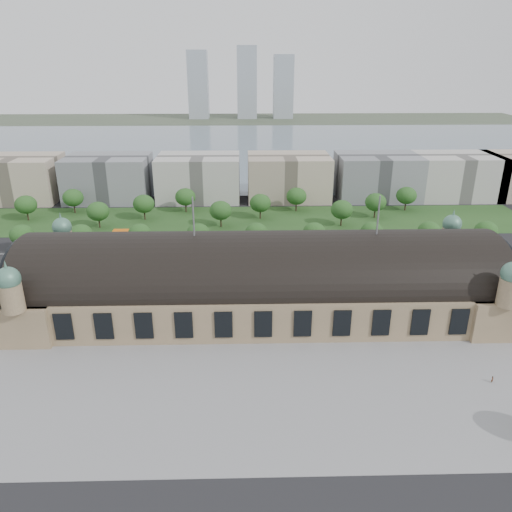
{
  "coord_description": "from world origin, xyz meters",
  "views": [
    {
      "loc": [
        -5.0,
        -141.09,
        76.32
      ],
      "look_at": [
        -1.19,
        11.58,
        14.0
      ],
      "focal_mm": 35.0,
      "sensor_mm": 36.0,
      "label": 1
    }
  ],
  "objects_px": {
    "bus_east": "(360,270)",
    "pedestrian_1": "(492,380)",
    "petrol_station": "(132,234)",
    "parked_car_1": "(109,279)",
    "traffic_car_3": "(169,264)",
    "parked_car_6": "(208,281)",
    "bus_mid": "(310,268)",
    "traffic_car_4": "(307,269)",
    "traffic_car_1": "(29,259)",
    "parked_car_4": "(150,277)",
    "parked_car_5": "(178,277)",
    "parked_car_3": "(85,277)",
    "traffic_car_5": "(349,256)",
    "traffic_car_2": "(110,271)",
    "traffic_car_6": "(466,270)",
    "parked_car_2": "(89,278)",
    "bus_west": "(245,271)",
    "parked_car_0": "(34,283)"
  },
  "relations": [
    {
      "from": "bus_east",
      "to": "pedestrian_1",
      "type": "xyz_separation_m",
      "value": [
        18.64,
        -66.34,
        -0.89
      ]
    },
    {
      "from": "petrol_station",
      "to": "parked_car_1",
      "type": "distance_m",
      "value": 41.82
    },
    {
      "from": "petrol_station",
      "to": "traffic_car_3",
      "type": "height_order",
      "value": "petrol_station"
    },
    {
      "from": "parked_car_6",
      "to": "bus_mid",
      "type": "distance_m",
      "value": 38.62
    },
    {
      "from": "traffic_car_4",
      "to": "traffic_car_1",
      "type": "bearing_deg",
      "value": -89.59
    },
    {
      "from": "parked_car_6",
      "to": "traffic_car_4",
      "type": "bearing_deg",
      "value": 65.4
    },
    {
      "from": "parked_car_4",
      "to": "pedestrian_1",
      "type": "relative_size",
      "value": 2.69
    },
    {
      "from": "petrol_station",
      "to": "parked_car_5",
      "type": "height_order",
      "value": "petrol_station"
    },
    {
      "from": "parked_car_4",
      "to": "pedestrian_1",
      "type": "height_order",
      "value": "pedestrian_1"
    },
    {
      "from": "traffic_car_1",
      "to": "parked_car_3",
      "type": "distance_m",
      "value": 33.13
    },
    {
      "from": "parked_car_1",
      "to": "bus_east",
      "type": "distance_m",
      "value": 91.87
    },
    {
      "from": "traffic_car_5",
      "to": "parked_car_4",
      "type": "height_order",
      "value": "parked_car_4"
    },
    {
      "from": "traffic_car_4",
      "to": "parked_car_6",
      "type": "xyz_separation_m",
      "value": [
        -36.64,
        -9.29,
        0.09
      ]
    },
    {
      "from": "traffic_car_5",
      "to": "traffic_car_1",
      "type": "bearing_deg",
      "value": 90.13
    },
    {
      "from": "parked_car_6",
      "to": "bus_mid",
      "type": "height_order",
      "value": "bus_mid"
    },
    {
      "from": "traffic_car_2",
      "to": "traffic_car_3",
      "type": "distance_m",
      "value": 22.0
    },
    {
      "from": "traffic_car_5",
      "to": "parked_car_3",
      "type": "height_order",
      "value": "parked_car_3"
    },
    {
      "from": "traffic_car_6",
      "to": "bus_mid",
      "type": "bearing_deg",
      "value": -96.35
    },
    {
      "from": "bus_mid",
      "to": "parked_car_2",
      "type": "bearing_deg",
      "value": 98.04
    },
    {
      "from": "parked_car_3",
      "to": "traffic_car_6",
      "type": "bearing_deg",
      "value": 70.98
    },
    {
      "from": "traffic_car_3",
      "to": "bus_west",
      "type": "xyz_separation_m",
      "value": [
        29.22,
        -10.01,
        1.09
      ]
    },
    {
      "from": "parked_car_5",
      "to": "traffic_car_6",
      "type": "bearing_deg",
      "value": 69.48
    },
    {
      "from": "bus_west",
      "to": "bus_east",
      "type": "distance_m",
      "value": 42.83
    },
    {
      "from": "petrol_station",
      "to": "bus_west",
      "type": "height_order",
      "value": "petrol_station"
    },
    {
      "from": "traffic_car_5",
      "to": "parked_car_6",
      "type": "height_order",
      "value": "parked_car_6"
    },
    {
      "from": "bus_west",
      "to": "parked_car_3",
      "type": "bearing_deg",
      "value": 93.86
    },
    {
      "from": "parked_car_0",
      "to": "pedestrian_1",
      "type": "bearing_deg",
      "value": 28.5
    },
    {
      "from": "parked_car_2",
      "to": "bus_west",
      "type": "xyz_separation_m",
      "value": [
        56.36,
        2.86,
        0.97
      ]
    },
    {
      "from": "parked_car_1",
      "to": "parked_car_4",
      "type": "bearing_deg",
      "value": 64.79
    },
    {
      "from": "parked_car_2",
      "to": "parked_car_4",
      "type": "bearing_deg",
      "value": 66.06
    },
    {
      "from": "bus_east",
      "to": "pedestrian_1",
      "type": "relative_size",
      "value": 7.07
    },
    {
      "from": "parked_car_1",
      "to": "bus_west",
      "type": "bearing_deg",
      "value": 63.03
    },
    {
      "from": "parked_car_0",
      "to": "bus_west",
      "type": "bearing_deg",
      "value": 56.92
    },
    {
      "from": "parked_car_4",
      "to": "parked_car_5",
      "type": "xyz_separation_m",
      "value": [
        10.08,
        0.0,
        -0.12
      ]
    },
    {
      "from": "parked_car_2",
      "to": "pedestrian_1",
      "type": "relative_size",
      "value": 3.09
    },
    {
      "from": "parked_car_4",
      "to": "parked_car_3",
      "type": "bearing_deg",
      "value": -118.51
    },
    {
      "from": "parked_car_2",
      "to": "traffic_car_4",
      "type": "bearing_deg",
      "value": 68.2
    },
    {
      "from": "traffic_car_5",
      "to": "parked_car_5",
      "type": "height_order",
      "value": "traffic_car_5"
    },
    {
      "from": "bus_mid",
      "to": "bus_west",
      "type": "bearing_deg",
      "value": 100.43
    },
    {
      "from": "parked_car_5",
      "to": "pedestrian_1",
      "type": "bearing_deg",
      "value": 30.81
    },
    {
      "from": "traffic_car_3",
      "to": "traffic_car_1",
      "type": "bearing_deg",
      "value": 85.44
    },
    {
      "from": "parked_car_4",
      "to": "traffic_car_4",
      "type": "bearing_deg",
      "value": 66.69
    },
    {
      "from": "traffic_car_3",
      "to": "parked_car_0",
      "type": "distance_m",
      "value": 48.51
    },
    {
      "from": "traffic_car_4",
      "to": "parked_car_5",
      "type": "distance_m",
      "value": 48.31
    },
    {
      "from": "traffic_car_5",
      "to": "traffic_car_3",
      "type": "bearing_deg",
      "value": 95.12
    },
    {
      "from": "parked_car_4",
      "to": "petrol_station",
      "type": "bearing_deg",
      "value": 171.21
    },
    {
      "from": "petrol_station",
      "to": "traffic_car_6",
      "type": "height_order",
      "value": "petrol_station"
    },
    {
      "from": "parked_car_2",
      "to": "pedestrian_1",
      "type": "bearing_deg",
      "value": 35.49
    },
    {
      "from": "parked_car_1",
      "to": "parked_car_3",
      "type": "height_order",
      "value": "parked_car_1"
    },
    {
      "from": "traffic_car_5",
      "to": "parked_car_5",
      "type": "bearing_deg",
      "value": 105.48
    }
  ]
}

